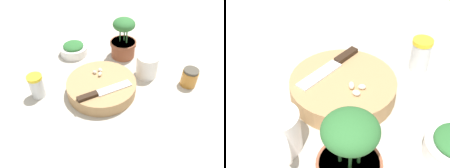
# 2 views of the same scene
# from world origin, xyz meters

# --- Properties ---
(ground_plane) EXTENTS (5.00, 5.00, 0.00)m
(ground_plane) POSITION_xyz_m (0.00, 0.00, 0.00)
(ground_plane) COLOR #B2ADA3
(cutting_board) EXTENTS (0.27, 0.27, 0.05)m
(cutting_board) POSITION_xyz_m (-0.03, -0.04, 0.03)
(cutting_board) COLOR tan
(cutting_board) RESTS_ON ground_plane
(chef_knife) EXTENTS (0.17, 0.17, 0.01)m
(chef_knife) POSITION_xyz_m (-0.01, -0.10, 0.06)
(chef_knife) COLOR black
(chef_knife) RESTS_ON cutting_board
(garlic_cloves) EXTENTS (0.04, 0.05, 0.02)m
(garlic_cloves) POSITION_xyz_m (-0.06, 0.01, 0.06)
(garlic_cloves) COLOR silver
(garlic_cloves) RESTS_ON cutting_board
(spice_jar) EXTENTS (0.06, 0.06, 0.10)m
(spice_jar) POSITION_xyz_m (-0.26, -0.14, 0.05)
(spice_jar) COLOR silver
(spice_jar) RESTS_ON ground_plane
(coffee_mug) EXTENTS (0.09, 0.13, 0.10)m
(coffee_mug) POSITION_xyz_m (0.11, 0.12, 0.05)
(coffee_mug) COLOR white
(coffee_mug) RESTS_ON ground_plane
(potted_herb) EXTENTS (0.12, 0.12, 0.19)m
(potted_herb) POSITION_xyz_m (-0.02, 0.23, 0.08)
(potted_herb) COLOR #935138
(potted_herb) RESTS_ON ground_plane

